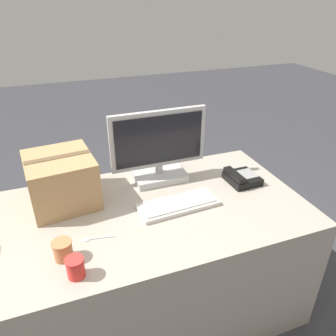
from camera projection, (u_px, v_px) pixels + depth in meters
name	position (u px, v px, depth m)	size (l,w,h in m)	color
ground_plane	(140.00, 307.00, 2.02)	(12.00, 12.00, 0.00)	#38383D
office_desk	(138.00, 264.00, 1.85)	(1.80, 0.90, 0.73)	#A89E8E
monitor	(159.00, 151.00, 1.89)	(0.56, 0.21, 0.42)	#B7B7B7
keyboard	(178.00, 204.00, 1.71)	(0.43, 0.19, 0.03)	beige
desk_phone	(241.00, 178.00, 1.92)	(0.18, 0.19, 0.07)	black
paper_cup_left	(63.00, 250.00, 1.37)	(0.08, 0.08, 0.09)	#BC7547
paper_cup_right	(75.00, 268.00, 1.28)	(0.08, 0.08, 0.09)	red
spoon	(92.00, 239.00, 1.49)	(0.15, 0.04, 0.00)	#B2B2B7
cardboard_box	(61.00, 180.00, 1.70)	(0.36, 0.38, 0.26)	tan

